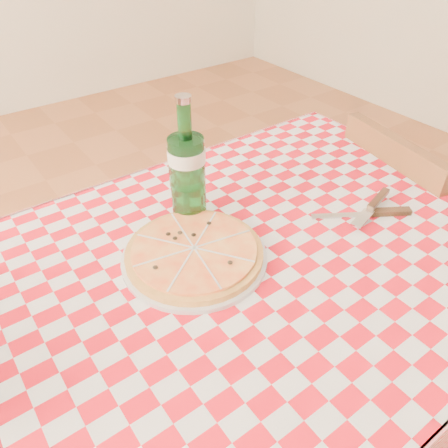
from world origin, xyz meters
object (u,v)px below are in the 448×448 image
Objects in this scene: chair_near at (393,231)px; pizza_plate at (194,252)px; water_bottle at (187,162)px; dining_table at (247,290)px; wine_glass at (186,182)px.

chair_near is 0.82m from pizza_plate.
water_bottle is at bearing 179.38° from chair_near.
wine_glass reaches higher than dining_table.
water_bottle is at bearing -49.86° from wine_glass.
pizza_plate is 0.17m from wine_glass.
wine_glass is at bearing 62.61° from pizza_plate.
water_bottle is (-0.69, 0.14, 0.43)m from chair_near.
wine_glass reaches higher than chair_near.
water_bottle reaches higher than dining_table.
chair_near reaches higher than dining_table.
water_bottle is 1.57× the size of wine_glass.
pizza_plate is 1.62× the size of wine_glass.
pizza_plate is at bearing -169.68° from chair_near.
wine_glass is (0.07, 0.14, 0.07)m from pizza_plate.
dining_table is 0.16m from pizza_plate.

